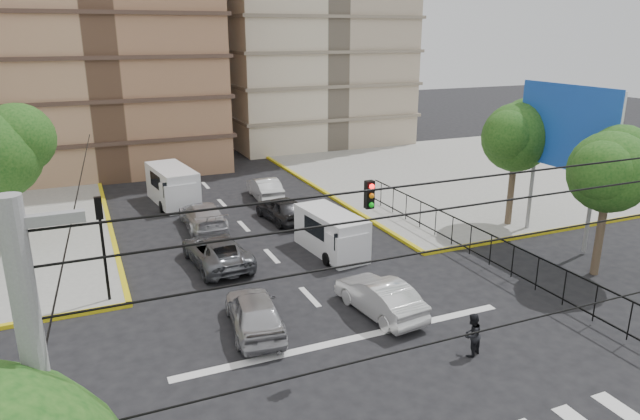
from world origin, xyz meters
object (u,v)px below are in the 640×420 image
traffic_light_nw (101,232)px  car_silver_front_left (255,312)px  van_right_lane (333,235)px  van_left_lane (173,187)px  pedestrian_crosswalk (472,335)px  car_white_front_right (380,297)px

traffic_light_nw → car_silver_front_left: size_ratio=0.98×
van_right_lane → van_left_lane: (-5.85, 11.93, 0.14)m
van_left_lane → pedestrian_crosswalk: van_left_lane is taller
van_right_lane → van_left_lane: size_ratio=0.88×
car_white_front_right → pedestrian_crosswalk: 4.17m
traffic_light_nw → car_white_front_right: 11.35m
traffic_light_nw → car_silver_front_left: traffic_light_nw is taller
van_right_lane → pedestrian_crosswalk: bearing=-93.4°
pedestrian_crosswalk → car_silver_front_left: bearing=-58.4°
pedestrian_crosswalk → car_white_front_right: bearing=-92.7°
traffic_light_nw → car_silver_front_left: bearing=-43.5°
traffic_light_nw → pedestrian_crosswalk: 14.66m
van_left_lane → car_white_front_right: bearing=-82.6°
van_left_lane → car_silver_front_left: bearing=-97.5°
traffic_light_nw → pedestrian_crosswalk: traffic_light_nw is taller
traffic_light_nw → van_right_lane: 11.02m
traffic_light_nw → van_left_lane: traffic_light_nw is taller
traffic_light_nw → car_white_front_right: (9.77, -5.27, -2.38)m
van_left_lane → car_silver_front_left: size_ratio=1.23×
traffic_light_nw → pedestrian_crosswalk: (11.18, -9.20, -2.33)m
traffic_light_nw → car_white_front_right: bearing=-28.4°
traffic_light_nw → car_white_front_right: traffic_light_nw is taller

